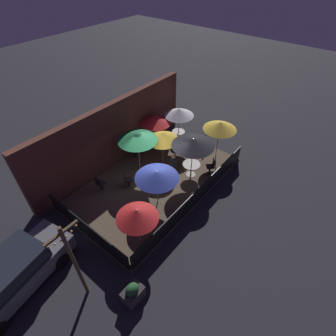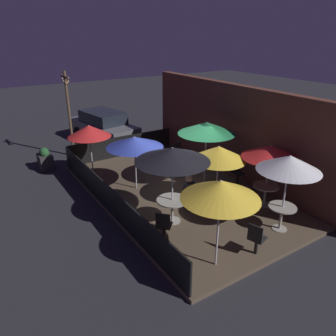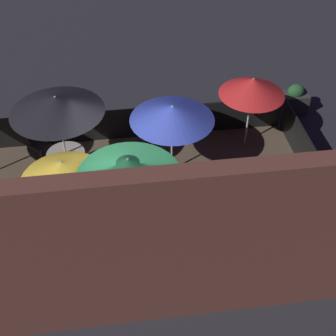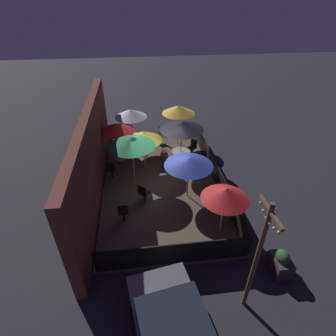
# 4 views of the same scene
# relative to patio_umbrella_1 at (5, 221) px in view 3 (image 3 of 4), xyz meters

# --- Properties ---
(ground_plane) EXTENTS (60.00, 60.00, 0.00)m
(ground_plane) POSITION_rel_patio_umbrella_1_xyz_m (-2.40, -1.96, -2.03)
(ground_plane) COLOR #26262B
(patio_deck) EXTENTS (9.11, 5.37, 0.12)m
(patio_deck) POSITION_rel_patio_umbrella_1_xyz_m (-2.40, -1.96, -1.97)
(patio_deck) COLOR brown
(patio_deck) RESTS_ON ground_plane
(building_wall) EXTENTS (10.71, 0.36, 3.72)m
(building_wall) POSITION_rel_patio_umbrella_1_xyz_m (-2.40, 0.95, -0.17)
(building_wall) COLOR brown
(building_wall) RESTS_ON ground_plane
(fence_front) EXTENTS (8.91, 0.05, 0.95)m
(fence_front) POSITION_rel_patio_umbrella_1_xyz_m (-2.40, -4.60, -1.43)
(fence_front) COLOR black
(fence_front) RESTS_ON patio_deck
(fence_side_left) EXTENTS (0.05, 5.17, 0.95)m
(fence_side_left) POSITION_rel_patio_umbrella_1_xyz_m (-6.91, -1.96, -1.43)
(fence_side_left) COLOR black
(fence_side_left) RESTS_ON patio_deck
(patio_umbrella_1) EXTENTS (1.83, 1.83, 2.12)m
(patio_umbrella_1) POSITION_rel_patio_umbrella_1_xyz_m (0.00, 0.00, 0.00)
(patio_umbrella_1) COLOR #B2B2B7
(patio_umbrella_1) RESTS_ON patio_deck
(patio_umbrella_2) EXTENTS (2.20, 2.20, 2.41)m
(patio_umbrella_2) POSITION_rel_patio_umbrella_1_xyz_m (-0.82, -3.20, 0.29)
(patio_umbrella_2) COLOR #B2B2B7
(patio_umbrella_2) RESTS_ON patio_deck
(patio_umbrella_3) EXTENTS (2.05, 2.05, 2.01)m
(patio_umbrella_3) POSITION_rel_patio_umbrella_1_xyz_m (-3.47, -3.06, -0.09)
(patio_umbrella_3) COLOR #B2B2B7
(patio_umbrella_3) RESTS_ON patio_deck
(patio_umbrella_5) EXTENTS (1.71, 1.71, 2.05)m
(patio_umbrella_5) POSITION_rel_patio_umbrella_1_xyz_m (-5.67, -3.93, -0.09)
(patio_umbrella_5) COLOR #B2B2B7
(patio_umbrella_5) RESTS_ON patio_deck
(patio_umbrella_6) EXTENTS (1.81, 1.81, 2.06)m
(patio_umbrella_6) POSITION_rel_patio_umbrella_1_xyz_m (-0.96, -1.32, -0.08)
(patio_umbrella_6) COLOR #B2B2B7
(patio_umbrella_6) RESTS_ON patio_deck
(patio_umbrella_7) EXTENTS (2.08, 2.08, 2.47)m
(patio_umbrella_7) POSITION_rel_patio_umbrella_1_xyz_m (-2.30, -0.76, 0.35)
(patio_umbrella_7) COLOR #B2B2B7
(patio_umbrella_7) RESTS_ON patio_deck
(dining_table_1) EXTENTS (0.85, 0.85, 0.72)m
(dining_table_1) POSITION_rel_patio_umbrella_1_xyz_m (0.00, -0.00, -1.34)
(dining_table_1) COLOR #9E998E
(dining_table_1) RESTS_ON patio_deck
(dining_table_2) EXTENTS (0.96, 0.96, 0.75)m
(dining_table_2) POSITION_rel_patio_umbrella_1_xyz_m (-0.82, -3.20, -1.31)
(dining_table_2) COLOR #9E998E
(dining_table_2) RESTS_ON patio_deck
(patio_chair_1) EXTENTS (0.56, 0.56, 0.91)m
(patio_chair_1) POSITION_rel_patio_umbrella_1_xyz_m (-3.65, -1.12, -1.41)
(patio_chair_1) COLOR black
(patio_chair_1) RESTS_ON patio_deck
(patio_chair_2) EXTENTS (0.57, 0.57, 0.95)m
(patio_chair_2) POSITION_rel_patio_umbrella_1_xyz_m (-0.05, -3.98, -1.38)
(patio_chair_2) COLOR black
(patio_chair_2) RESTS_ON patio_deck
(patio_chair_3) EXTENTS (0.42, 0.42, 0.92)m
(patio_chair_3) POSITION_rel_patio_umbrella_1_xyz_m (-4.71, -0.28, -1.41)
(patio_chair_3) COLOR black
(patio_chair_3) RESTS_ON patio_deck
(patio_chair_4) EXTENTS (0.47, 0.47, 0.94)m
(patio_chair_4) POSITION_rel_patio_umbrella_1_xyz_m (-1.71, 0.35, -1.39)
(patio_chair_4) COLOR black
(patio_chair_4) RESTS_ON patio_deck
(patron_0) EXTENTS (0.52, 0.52, 1.17)m
(patron_0) POSITION_rel_patio_umbrella_1_xyz_m (-1.24, -2.28, -1.39)
(patron_0) COLOR #333338
(patron_0) RESTS_ON patio_deck
(planter_box) EXTENTS (0.78, 0.55, 0.96)m
(planter_box) POSITION_rel_patio_umbrella_1_xyz_m (-7.55, -5.37, -1.60)
(planter_box) COLOR #332D2D
(planter_box) RESTS_ON ground_plane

